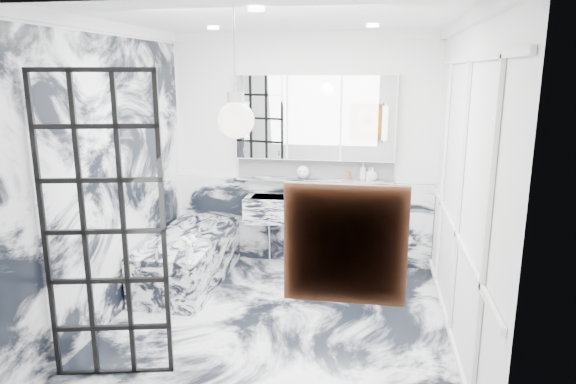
% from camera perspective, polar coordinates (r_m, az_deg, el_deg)
% --- Properties ---
extents(floor, '(3.60, 3.60, 0.00)m').
position_cam_1_polar(floor, '(5.01, -1.47, -14.76)').
color(floor, silver).
rests_on(floor, ground).
extents(ceiling, '(3.60, 3.60, 0.00)m').
position_cam_1_polar(ceiling, '(4.45, -1.69, 19.02)').
color(ceiling, white).
rests_on(ceiling, wall_back).
extents(wall_back, '(3.60, 0.00, 3.60)m').
position_cam_1_polar(wall_back, '(6.27, 1.65, 4.50)').
color(wall_back, white).
rests_on(wall_back, floor).
extents(wall_front, '(3.60, 0.00, 3.60)m').
position_cam_1_polar(wall_front, '(2.85, -8.70, -6.45)').
color(wall_front, white).
rests_on(wall_front, floor).
extents(wall_left, '(0.00, 3.60, 3.60)m').
position_cam_1_polar(wall_left, '(5.08, -19.57, 1.67)').
color(wall_left, white).
rests_on(wall_left, floor).
extents(wall_right, '(0.00, 3.60, 3.60)m').
position_cam_1_polar(wall_right, '(4.50, 18.84, 0.31)').
color(wall_right, white).
rests_on(wall_right, floor).
extents(marble_clad_back, '(3.18, 0.05, 1.05)m').
position_cam_1_polar(marble_clad_back, '(6.44, 1.56, -3.25)').
color(marble_clad_back, silver).
rests_on(marble_clad_back, floor).
extents(marble_clad_left, '(0.02, 3.56, 2.68)m').
position_cam_1_polar(marble_clad_left, '(5.09, -19.37, 1.01)').
color(marble_clad_left, silver).
rests_on(marble_clad_left, floor).
extents(panel_molding, '(0.03, 3.40, 2.30)m').
position_cam_1_polar(panel_molding, '(4.52, 18.49, -0.91)').
color(panel_molding, white).
rests_on(panel_molding, floor).
extents(soap_bottle_a, '(0.11, 0.11, 0.21)m').
position_cam_1_polar(soap_bottle_a, '(6.16, 8.33, 2.26)').
color(soap_bottle_a, '#8C5919').
rests_on(soap_bottle_a, ledge).
extents(soap_bottle_b, '(0.07, 0.07, 0.16)m').
position_cam_1_polar(soap_bottle_b, '(6.16, 9.02, 2.00)').
color(soap_bottle_b, '#4C4C51').
rests_on(soap_bottle_b, ledge).
extents(soap_bottle_c, '(0.16, 0.16, 0.16)m').
position_cam_1_polar(soap_bottle_c, '(6.16, 9.34, 2.00)').
color(soap_bottle_c, silver).
rests_on(soap_bottle_c, ledge).
extents(face_pot, '(0.16, 0.16, 0.16)m').
position_cam_1_polar(face_pot, '(6.22, 1.69, 2.23)').
color(face_pot, white).
rests_on(face_pot, ledge).
extents(amber_bottle, '(0.04, 0.04, 0.10)m').
position_cam_1_polar(amber_bottle, '(6.18, 6.76, 1.83)').
color(amber_bottle, '#8C5919').
rests_on(amber_bottle, ledge).
extents(flower_vase, '(0.08, 0.08, 0.12)m').
position_cam_1_polar(flower_vase, '(5.16, -10.88, -6.74)').
color(flower_vase, silver).
rests_on(flower_vase, bathtub).
extents(crittall_door, '(0.87, 0.24, 2.36)m').
position_cam_1_polar(crittall_door, '(4.09, -19.75, -4.16)').
color(crittall_door, black).
rests_on(crittall_door, floor).
extents(artwork, '(0.55, 0.05, 0.55)m').
position_cam_1_polar(artwork, '(2.73, 6.35, -5.79)').
color(artwork, '#C46114').
rests_on(artwork, wall_front).
extents(pendant_light, '(0.22, 0.22, 0.22)m').
position_cam_1_polar(pendant_light, '(3.18, -5.79, 7.94)').
color(pendant_light, white).
rests_on(pendant_light, ceiling).
extents(trough_sink, '(1.60, 0.45, 0.30)m').
position_cam_1_polar(trough_sink, '(6.15, 2.67, -2.06)').
color(trough_sink, silver).
rests_on(trough_sink, wall_back).
extents(ledge, '(1.90, 0.14, 0.04)m').
position_cam_1_polar(ledge, '(6.23, 2.89, 1.35)').
color(ledge, silver).
rests_on(ledge, wall_back).
extents(subway_tile, '(1.90, 0.03, 0.23)m').
position_cam_1_polar(subway_tile, '(6.27, 2.97, 2.68)').
color(subway_tile, white).
rests_on(subway_tile, wall_back).
extents(mirror_cabinet, '(1.90, 0.16, 1.00)m').
position_cam_1_polar(mirror_cabinet, '(6.13, 2.98, 8.24)').
color(mirror_cabinet, white).
rests_on(mirror_cabinet, wall_back).
extents(sconce_left, '(0.07, 0.07, 0.40)m').
position_cam_1_polar(sconce_left, '(6.19, -4.77, 7.89)').
color(sconce_left, white).
rests_on(sconce_left, mirror_cabinet).
extents(sconce_right, '(0.07, 0.07, 0.40)m').
position_cam_1_polar(sconce_right, '(6.00, 10.73, 7.54)').
color(sconce_right, white).
rests_on(sconce_right, mirror_cabinet).
extents(bathtub, '(0.75, 1.65, 0.55)m').
position_cam_1_polar(bathtub, '(5.99, -10.98, -7.31)').
color(bathtub, silver).
rests_on(bathtub, floor).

